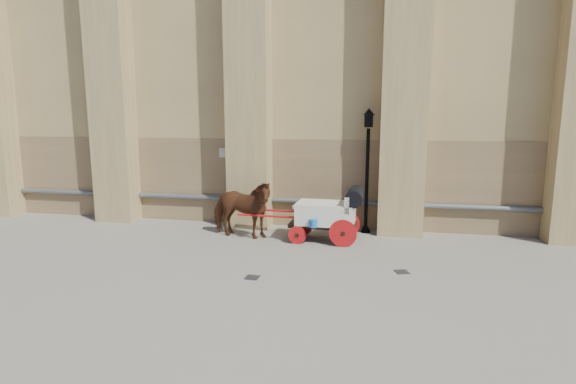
# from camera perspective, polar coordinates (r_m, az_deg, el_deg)

# --- Properties ---
(ground) EXTENTS (90.00, 90.00, 0.00)m
(ground) POSITION_cam_1_polar(r_m,az_deg,el_deg) (12.05, -4.94, -8.68)
(ground) COLOR slate
(ground) RESTS_ON ground
(horse) EXTENTS (2.31, 1.32, 1.84)m
(horse) POSITION_cam_1_polar(r_m,az_deg,el_deg) (14.05, -5.97, -2.14)
(horse) COLOR brown
(horse) RESTS_ON ground
(carriage) EXTENTS (3.82, 1.36, 1.66)m
(carriage) POSITION_cam_1_polar(r_m,az_deg,el_deg) (13.67, 5.35, -2.56)
(carriage) COLOR black
(carriage) RESTS_ON ground
(street_lamp) EXTENTS (0.38, 0.38, 4.02)m
(street_lamp) POSITION_cam_1_polar(r_m,az_deg,el_deg) (14.64, 10.04, 3.11)
(street_lamp) COLOR black
(street_lamp) RESTS_ON ground
(drain_grate_near) EXTENTS (0.34, 0.34, 0.01)m
(drain_grate_near) POSITION_cam_1_polar(r_m,az_deg,el_deg) (10.85, -4.57, -10.75)
(drain_grate_near) COLOR black
(drain_grate_near) RESTS_ON ground
(drain_grate_far) EXTENTS (0.41, 0.41, 0.01)m
(drain_grate_far) POSITION_cam_1_polar(r_m,az_deg,el_deg) (11.52, 14.23, -9.80)
(drain_grate_far) COLOR black
(drain_grate_far) RESTS_ON ground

